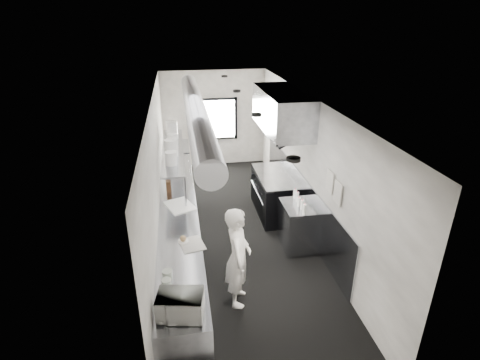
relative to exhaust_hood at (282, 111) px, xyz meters
name	(u,v)px	position (x,y,z in m)	size (l,w,h in m)	color
floor	(235,232)	(-1.10, -0.70, -2.39)	(3.00, 8.00, 0.01)	black
ceiling	(235,100)	(-1.10, -0.70, 0.41)	(3.00, 8.00, 0.01)	silver
wall_back	(214,119)	(-1.10, 3.30, -0.99)	(3.00, 0.02, 2.80)	silver
wall_front	(296,322)	(-1.10, -4.70, -0.99)	(3.00, 0.02, 2.80)	silver
wall_left	(158,176)	(-2.60, -0.70, -0.99)	(0.02, 8.00, 2.80)	silver
wall_right	(308,166)	(0.40, -0.70, -0.99)	(0.02, 8.00, 2.80)	silver
wall_cladding	(300,197)	(0.38, -0.40, -1.84)	(0.03, 5.50, 1.10)	gray
hvac_duct	(195,110)	(-1.80, -0.30, 0.16)	(0.40, 0.40, 6.40)	#95979E
service_window	(214,119)	(-1.10, 3.26, -0.99)	(1.36, 0.05, 1.25)	white
exhaust_hood	(282,111)	(0.00, 0.00, 0.00)	(0.81, 2.20, 0.88)	gray
prep_counter	(180,231)	(-2.25, -1.20, -1.94)	(0.70, 6.00, 0.90)	gray
pass_shelf	(173,151)	(-2.29, 0.30, -0.86)	(0.45, 3.00, 0.68)	gray
range	(275,194)	(-0.06, 0.00, -1.92)	(0.88, 1.60, 0.94)	black
bottle_station	(299,226)	(0.05, -1.40, -1.94)	(0.65, 0.80, 0.90)	gray
far_work_table	(177,161)	(-2.25, 2.50, -1.94)	(0.70, 1.20, 0.90)	gray
notice_sheet_a	(330,181)	(0.37, -1.90, -0.79)	(0.02, 0.28, 0.38)	beige
notice_sheet_b	(338,193)	(0.37, -2.25, -0.84)	(0.02, 0.28, 0.38)	beige
line_cook	(238,257)	(-1.37, -2.74, -1.56)	(0.61, 0.40, 1.67)	white
microwave	(180,305)	(-2.26, -3.89, -1.34)	(0.51, 0.39, 0.31)	white
deli_tub_a	(167,274)	(-2.42, -3.13, -1.44)	(0.14, 0.14, 0.10)	#A7B1A3
deli_tub_b	(166,282)	(-2.43, -3.30, -1.44)	(0.13, 0.13, 0.09)	#A7B1A3
newspaper	(192,244)	(-2.05, -2.38, -1.48)	(0.35, 0.44, 0.01)	silver
small_plate	(183,241)	(-2.18, -2.29, -1.48)	(0.18, 0.18, 0.01)	white
pastry	(183,238)	(-2.18, -2.29, -1.43)	(0.10, 0.10, 0.10)	tan
cutting_board	(180,205)	(-2.22, -1.04, -1.48)	(0.45, 0.59, 0.02)	white
knife_block	(168,185)	(-2.42, -0.32, -1.37)	(0.10, 0.21, 0.23)	#582F1F
plate_stack_a	(171,158)	(-2.32, -0.58, -0.69)	(0.22, 0.22, 0.26)	white
plate_stack_b	(171,148)	(-2.32, -0.09, -0.65)	(0.27, 0.27, 0.35)	white
plate_stack_c	(173,141)	(-2.28, 0.38, -0.66)	(0.22, 0.22, 0.32)	white
plate_stack_d	(172,130)	(-2.29, 1.11, -0.62)	(0.26, 0.26, 0.40)	white
squeeze_bottle_a	(304,209)	(0.01, -1.74, -1.39)	(0.07, 0.07, 0.20)	white
squeeze_bottle_b	(302,205)	(0.03, -1.54, -1.40)	(0.06, 0.06, 0.18)	white
squeeze_bottle_c	(299,202)	(0.01, -1.42, -1.40)	(0.06, 0.06, 0.18)	white
squeeze_bottle_d	(297,197)	(0.04, -1.23, -1.39)	(0.06, 0.06, 0.19)	white
squeeze_bottle_e	(295,194)	(0.04, -1.09, -1.39)	(0.06, 0.06, 0.19)	white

